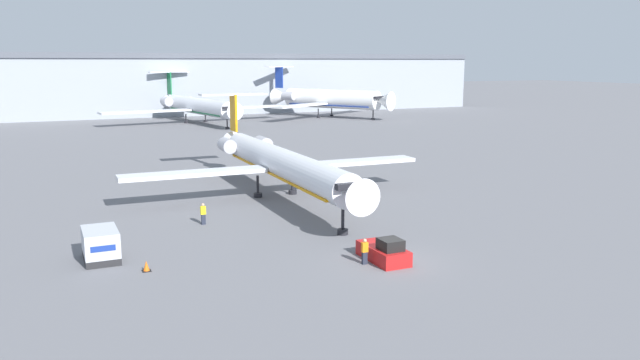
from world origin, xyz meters
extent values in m
plane|color=slate|center=(0.00, 0.00, 0.00)|extent=(600.00, 600.00, 0.00)
cube|color=#8C939E|center=(0.00, 120.00, 6.61)|extent=(180.00, 16.00, 13.22)
cube|color=#4C515B|center=(0.00, 120.00, 13.82)|extent=(180.00, 16.80, 1.20)
cylinder|color=silver|center=(0.22, 19.88, 3.39)|extent=(3.06, 27.52, 2.67)
cone|color=silver|center=(0.02, 5.07, 3.39)|extent=(2.70, 2.18, 2.67)
cube|color=black|center=(0.03, 5.92, 3.86)|extent=(2.28, 0.73, 0.44)
cone|color=silver|center=(0.44, 35.09, 3.39)|extent=(2.45, 2.97, 2.41)
cube|color=orange|center=(0.22, 19.88, 2.52)|extent=(2.75, 24.77, 0.20)
cube|color=silver|center=(8.05, 21.14, 2.79)|extent=(12.97, 2.50, 0.36)
cube|color=silver|center=(-7.56, 21.36, 2.79)|extent=(12.97, 2.50, 0.36)
cylinder|color=#ADADB7|center=(2.38, 31.40, 3.72)|extent=(1.51, 2.68, 1.47)
cylinder|color=#ADADB7|center=(-1.61, 31.45, 3.72)|extent=(1.51, 2.68, 1.47)
cube|color=orange|center=(0.45, 35.68, 6.80)|extent=(0.27, 2.20, 4.15)
cube|color=silver|center=(0.45, 35.68, 8.87)|extent=(7.49, 1.90, 0.20)
cylinder|color=black|center=(0.04, 7.14, 1.03)|extent=(0.24, 0.24, 2.05)
cylinder|color=black|center=(0.04, 7.14, 0.20)|extent=(0.80, 0.80, 0.40)
cylinder|color=black|center=(-1.49, 21.88, 1.03)|extent=(0.24, 0.24, 2.05)
cylinder|color=black|center=(-1.49, 21.88, 0.20)|extent=(0.80, 0.80, 0.40)
cylinder|color=black|center=(1.99, 21.83, 1.03)|extent=(0.24, 0.24, 2.05)
cylinder|color=black|center=(1.99, 21.83, 0.20)|extent=(0.80, 0.80, 0.40)
cube|color=#B21919|center=(-0.31, 0.65, 0.47)|extent=(1.89, 3.96, 0.94)
cube|color=black|center=(-0.31, -0.23, 1.29)|extent=(1.32, 1.43, 0.70)
cube|color=black|center=(-0.31, 2.55, 0.33)|extent=(1.70, 0.30, 0.56)
cube|color=#232326|center=(-16.66, 8.12, 0.23)|extent=(2.10, 3.39, 0.45)
cube|color=#B7BCC6|center=(-16.66, 8.12, 1.24)|extent=(2.10, 3.39, 1.57)
cube|color=navy|center=(-16.66, 6.40, 1.24)|extent=(1.47, 0.04, 0.36)
cube|color=#232838|center=(-1.74, 0.47, 0.39)|extent=(0.32, 0.20, 0.79)
cube|color=orange|center=(-1.74, 0.47, 1.10)|extent=(0.40, 0.24, 0.62)
sphere|color=tan|center=(-1.74, 0.47, 1.52)|extent=(0.23, 0.23, 0.23)
cube|color=#232838|center=(-8.55, 14.18, 0.40)|extent=(0.32, 0.20, 0.81)
cube|color=yellow|center=(-8.55, 14.18, 1.13)|extent=(0.40, 0.24, 0.64)
sphere|color=tan|center=(-8.55, 14.18, 1.57)|extent=(0.24, 0.24, 0.24)
cube|color=black|center=(-14.40, 4.73, 0.02)|extent=(0.52, 0.52, 0.04)
cone|color=orange|center=(-14.40, 4.73, 0.34)|extent=(0.37, 0.37, 0.61)
cylinder|color=white|center=(41.11, 95.50, 4.21)|extent=(15.75, 22.42, 4.20)
cone|color=white|center=(48.05, 83.93, 4.21)|extent=(5.33, 5.04, 4.20)
cube|color=black|center=(47.35, 85.08, 4.94)|extent=(3.42, 2.43, 0.44)
cone|color=white|center=(33.84, 107.62, 4.21)|extent=(5.61, 5.90, 3.78)
cube|color=navy|center=(41.11, 95.50, 2.84)|extent=(14.17, 20.18, 0.20)
cube|color=white|center=(49.30, 101.79, 3.26)|extent=(15.64, 11.14, 0.36)
cube|color=white|center=(31.70, 91.24, 3.26)|extent=(15.64, 11.14, 0.36)
cylinder|color=#ADADB7|center=(38.57, 105.56, 4.73)|extent=(3.26, 3.60, 2.00)
cylinder|color=#ADADB7|center=(33.43, 102.47, 4.73)|extent=(3.26, 3.60, 2.00)
cube|color=navy|center=(33.37, 108.41, 8.81)|extent=(1.34, 2.01, 5.00)
cube|color=white|center=(33.37, 108.41, 11.31)|extent=(8.64, 6.17, 0.20)
cylinder|color=black|center=(46.67, 86.23, 1.05)|extent=(0.24, 0.24, 2.11)
cylinder|color=black|center=(46.67, 86.23, 0.20)|extent=(0.80, 0.80, 0.40)
cylinder|color=black|center=(37.85, 95.63, 1.05)|extent=(0.24, 0.24, 2.11)
cylinder|color=black|center=(37.85, 95.63, 0.20)|extent=(0.80, 0.80, 0.40)
cylinder|color=black|center=(42.53, 98.43, 1.05)|extent=(0.24, 0.24, 2.11)
cylinder|color=black|center=(42.53, 98.43, 0.20)|extent=(0.80, 0.80, 0.40)
cylinder|color=silver|center=(10.53, 94.31, 3.54)|extent=(7.69, 28.74, 3.29)
cone|color=silver|center=(12.96, 78.89, 3.54)|extent=(3.66, 3.11, 3.29)
cube|color=black|center=(12.80, 79.93, 4.11)|extent=(2.87, 1.13, 0.44)
cone|color=silver|center=(8.03, 110.21, 3.54)|extent=(3.48, 4.03, 2.96)
cube|color=#19723F|center=(10.53, 94.31, 2.47)|extent=(6.92, 25.87, 0.20)
cube|color=silver|center=(20.78, 97.37, 2.80)|extent=(18.18, 5.95, 0.36)
cube|color=silver|center=(-0.15, 94.07, 2.80)|extent=(18.18, 5.95, 0.36)
cylinder|color=#ADADB7|center=(11.18, 106.56, 3.95)|extent=(2.44, 3.27, 2.00)
cylinder|color=#ADADB7|center=(6.16, 105.77, 3.95)|extent=(2.44, 3.27, 2.00)
cube|color=#19723F|center=(7.92, 110.92, 7.68)|extent=(0.58, 2.21, 5.00)
cube|color=silver|center=(7.92, 110.92, 10.18)|extent=(9.17, 3.18, 0.20)
cylinder|color=black|center=(12.60, 81.18, 0.95)|extent=(0.24, 0.24, 1.89)
cylinder|color=black|center=(12.60, 81.18, 0.20)|extent=(0.80, 0.80, 0.40)
cylinder|color=black|center=(8.11, 95.98, 0.95)|extent=(0.24, 0.24, 1.89)
cylinder|color=black|center=(8.11, 95.98, 0.20)|extent=(0.80, 0.80, 0.40)
cylinder|color=black|center=(12.33, 96.64, 0.95)|extent=(0.24, 0.24, 1.89)
cylinder|color=black|center=(12.33, 96.64, 0.20)|extent=(0.80, 0.80, 0.40)
camera|label=1|loc=(-19.67, -32.37, 12.45)|focal=35.00mm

